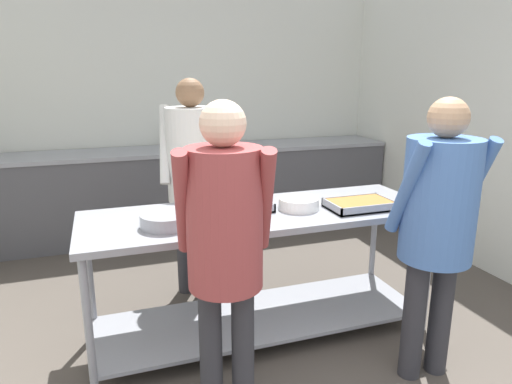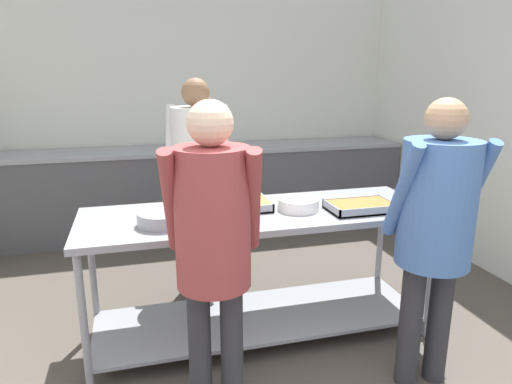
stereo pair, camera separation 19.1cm
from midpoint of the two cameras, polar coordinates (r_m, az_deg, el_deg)
name	(u,v)px [view 1 (the left image)]	position (r m, az deg, el deg)	size (l,w,h in m)	color
wall_rear	(178,108)	(5.29, -10.73, 10.25)	(4.71, 0.06, 2.65)	silver
wall_right	(486,119)	(4.43, 25.72, 8.22)	(0.06, 4.27, 2.65)	silver
back_counter	(187,190)	(5.07, -9.66, 0.25)	(4.55, 0.65, 0.93)	#4C4C51
serving_counter	(261,252)	(2.99, -1.22, -7.51)	(2.24, 0.75, 0.87)	gray
sauce_pan	(167,219)	(2.66, -13.13, -3.37)	(0.44, 0.30, 0.08)	gray
serving_tray_vegetables	(235,205)	(2.94, -4.47, -1.63)	(0.43, 0.33, 0.05)	gray
plate_stack	(299,203)	(2.94, 3.51, -1.46)	(0.27, 0.27, 0.07)	white
serving_tray_roast	(360,205)	(3.00, 11.05, -1.58)	(0.41, 0.26, 0.05)	gray
guest_serving_left	(225,234)	(2.15, -6.48, -5.24)	(0.50, 0.39, 1.61)	#2D2D33
guest_serving_right	(438,215)	(2.61, 19.87, -2.70)	(0.50, 0.39, 1.60)	#2D2D33
cook_behind_counter	(193,166)	(3.50, -9.50, 3.23)	(0.53, 0.41, 1.68)	#2D2D33
water_bottle	(166,135)	(5.02, -12.22, 7.00)	(0.08, 0.08, 0.31)	silver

